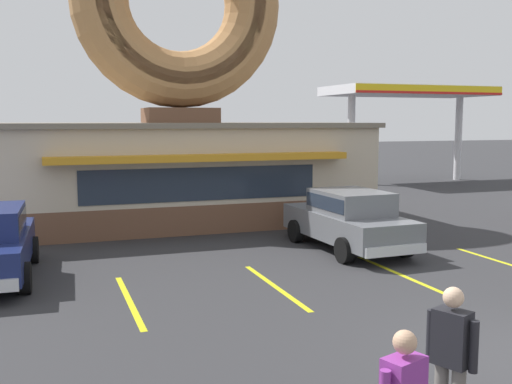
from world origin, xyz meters
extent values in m
cube|color=brown|center=(-2.21, 14.00, 0.45)|extent=(12.00, 6.00, 0.90)
cube|color=beige|center=(-2.21, 14.00, 2.05)|extent=(12.00, 6.00, 2.30)
cube|color=slate|center=(-2.21, 14.00, 3.28)|extent=(12.30, 6.30, 0.16)
cube|color=orange|center=(-2.21, 10.70, 2.35)|extent=(9.00, 0.60, 0.20)
cube|color=#232D3D|center=(-2.21, 10.98, 1.55)|extent=(7.20, 0.03, 1.00)
cube|color=brown|center=(-2.21, 14.00, 3.61)|extent=(2.40, 1.80, 0.50)
torus|color=#B27F4C|center=(-2.21, 14.00, 7.41)|extent=(7.10, 1.90, 7.10)
cube|color=slate|center=(0.93, 7.74, 0.66)|extent=(1.93, 4.46, 0.68)
cube|color=slate|center=(0.93, 7.59, 1.30)|extent=(1.64, 2.16, 0.60)
cube|color=#232D3D|center=(0.93, 7.59, 1.32)|extent=(1.66, 2.07, 0.36)
cube|color=silver|center=(0.84, 9.97, 0.42)|extent=(1.67, 0.16, 0.24)
cube|color=silver|center=(1.01, 5.51, 0.42)|extent=(1.67, 0.16, 0.24)
cylinder|color=black|center=(0.00, 9.07, 0.32)|extent=(0.24, 0.65, 0.64)
cylinder|color=black|center=(1.76, 9.14, 0.32)|extent=(0.24, 0.65, 0.64)
cylinder|color=black|center=(0.10, 6.35, 0.32)|extent=(0.24, 0.65, 0.64)
cylinder|color=black|center=(1.86, 6.41, 0.32)|extent=(0.24, 0.65, 0.64)
cylinder|color=black|center=(-6.98, 8.91, 0.32)|extent=(0.25, 0.65, 0.64)
cylinder|color=black|center=(-7.10, 6.18, 0.32)|extent=(0.25, 0.65, 0.64)
cube|color=black|center=(-2.62, -1.20, 1.13)|extent=(0.37, 0.44, 0.61)
cylinder|color=black|center=(-2.72, -0.97, 1.10)|extent=(0.10, 0.10, 0.56)
cylinder|color=black|center=(-2.52, -1.43, 1.10)|extent=(0.10, 0.10, 0.56)
sphere|color=beige|center=(-2.62, -1.20, 1.57)|extent=(0.22, 0.22, 0.22)
cylinder|color=#8C3393|center=(-3.51, -1.93, 1.06)|extent=(0.10, 0.10, 0.54)
sphere|color=tan|center=(-3.75, -2.01, 1.52)|extent=(0.21, 0.21, 0.21)
cylinder|color=silver|center=(9.06, 22.58, 2.40)|extent=(0.40, 0.40, 4.80)
cylinder|color=silver|center=(16.06, 22.58, 2.40)|extent=(0.40, 0.40, 4.80)
cube|color=silver|center=(12.56, 22.58, 5.05)|extent=(9.00, 4.40, 0.50)
cube|color=yellow|center=(12.56, 20.36, 5.05)|extent=(9.00, 0.04, 0.44)
cube|color=red|center=(12.56, 20.34, 4.88)|extent=(9.00, 0.04, 0.12)
cube|color=yellow|center=(-5.22, 5.00, 0.00)|extent=(0.12, 3.60, 0.01)
cube|color=yellow|center=(-2.22, 5.00, 0.00)|extent=(0.12, 3.60, 0.01)
cube|color=yellow|center=(0.78, 5.00, 0.00)|extent=(0.12, 3.60, 0.01)
cube|color=yellow|center=(3.78, 5.00, 0.00)|extent=(0.12, 3.60, 0.01)
camera|label=1|loc=(-6.65, -6.30, 3.43)|focal=42.00mm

